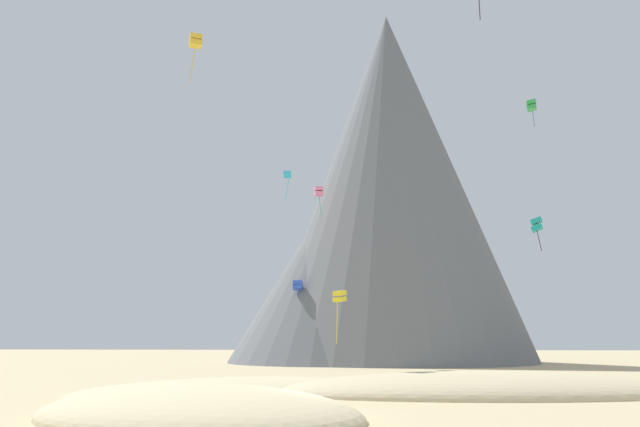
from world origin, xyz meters
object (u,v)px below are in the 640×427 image
object	(u,v)px
kite_blue_low	(298,285)
kite_cyan_mid	(287,178)
rock_massif	(379,198)
kite_teal_mid	(537,225)
bush_far_left	(484,386)
kite_pink_mid	(319,191)
kite_gold_high	(196,41)
bush_ridge_crest	(356,386)
kite_yellow_low	(340,297)
kite_green_high	(531,106)
bush_far_right	(89,400)

from	to	relation	value
kite_blue_low	kite_cyan_mid	world-z (taller)	kite_cyan_mid
rock_massif	kite_teal_mid	size ratio (longest dim) A/B	14.52
bush_far_left	kite_pink_mid	world-z (taller)	kite_pink_mid
kite_pink_mid	kite_cyan_mid	bearing A→B (deg)	61.84
kite_gold_high	kite_pink_mid	size ratio (longest dim) A/B	1.26
rock_massif	kite_cyan_mid	xyz separation A→B (m)	(-12.18, -27.30, -3.90)
kite_blue_low	kite_teal_mid	world-z (taller)	kite_teal_mid
bush_ridge_crest	kite_blue_low	world-z (taller)	kite_blue_low
kite_blue_low	kite_teal_mid	bearing A→B (deg)	-19.48
kite_yellow_low	kite_pink_mid	distance (m)	28.30
bush_ridge_crest	kite_cyan_mid	xyz separation A→B (m)	(-9.42, 28.09, 23.80)
bush_far_left	kite_green_high	world-z (taller)	kite_green_high
bush_far_right	rock_massif	world-z (taller)	rock_massif
bush_ridge_crest	kite_gold_high	world-z (taller)	kite_gold_high
rock_massif	kite_pink_mid	size ratio (longest dim) A/B	13.91
kite_blue_low	kite_teal_mid	size ratio (longest dim) A/B	1.20
bush_far_left	kite_cyan_mid	xyz separation A→B (m)	(-18.00, 29.83, 23.64)
kite_gold_high	kite_cyan_mid	distance (m)	20.34
bush_far_right	kite_blue_low	distance (m)	54.40
bush_far_left	kite_pink_mid	distance (m)	51.21
kite_blue_low	kite_cyan_mid	xyz separation A→B (m)	(0.44, -14.52, 12.57)
kite_pink_mid	kite_green_high	xyz separation A→B (m)	(30.57, -5.64, 10.23)
bush_far_right	kite_teal_mid	bearing A→B (deg)	48.79
kite_cyan_mid	kite_green_high	bearing A→B (deg)	-137.37
kite_green_high	kite_pink_mid	bearing A→B (deg)	94.90
bush_ridge_crest	kite_cyan_mid	world-z (taller)	kite_cyan_mid
kite_teal_mid	kite_green_high	distance (m)	17.97
bush_ridge_crest	kite_cyan_mid	size ratio (longest dim) A/B	0.63
bush_far_left	kite_blue_low	bearing A→B (deg)	112.57
bush_ridge_crest	kite_yellow_low	bearing A→B (deg)	96.73
kite_teal_mid	bush_far_left	bearing A→B (deg)	175.64
bush_far_right	kite_gold_high	distance (m)	43.54
bush_ridge_crest	kite_cyan_mid	distance (m)	38.00
kite_green_high	kite_cyan_mid	bearing A→B (deg)	116.52
kite_pink_mid	bush_far_left	bearing A→B (deg)	95.03
bush_ridge_crest	kite_teal_mid	distance (m)	42.78
kite_blue_low	kite_green_high	size ratio (longest dim) A/B	1.36
kite_teal_mid	kite_cyan_mid	bearing A→B (deg)	114.81
kite_gold_high	kite_pink_mid	bearing A→B (deg)	-138.45
bush_ridge_crest	kite_teal_mid	bearing A→B (deg)	54.63
bush_far_right	kite_gold_high	xyz separation A→B (m)	(-3.43, 24.39, 35.90)
bush_far_left	kite_gold_high	size ratio (longest dim) A/B	0.47
bush_far_left	kite_pink_mid	xyz separation A→B (m)	(-15.06, 42.09, 24.98)
kite_green_high	kite_yellow_low	bearing A→B (deg)	137.02
kite_blue_low	kite_pink_mid	distance (m)	14.50
kite_gold_high	kite_cyan_mid	xyz separation A→B (m)	(8.39, 14.11, -12.00)
kite_teal_mid	rock_massif	bearing A→B (deg)	58.21
rock_massif	kite_teal_mid	world-z (taller)	rock_massif
bush_ridge_crest	kite_blue_low	distance (m)	45.15
kite_teal_mid	kite_cyan_mid	distance (m)	32.75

